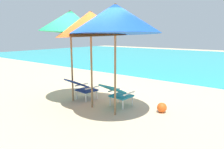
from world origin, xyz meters
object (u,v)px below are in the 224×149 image
object	(u,v)px
beach_umbrella_left	(70,22)
beach_ball	(162,108)
lounge_chair_right	(117,93)
lounge_chair_left	(82,87)
beach_umbrella_center	(91,24)
beach_umbrella_right	(115,19)

from	to	relation	value
beach_umbrella_left	beach_ball	world-z (taller)	beach_umbrella_left
beach_umbrella_left	lounge_chair_right	bearing A→B (deg)	14.09
lounge_chair_left	beach_umbrella_center	bearing A→B (deg)	-22.02
lounge_chair_right	lounge_chair_left	bearing A→B (deg)	-173.31
lounge_chair_right	beach_umbrella_center	world-z (taller)	beach_umbrella_center
beach_umbrella_center	lounge_chair_left	bearing A→B (deg)	157.98
beach_umbrella_right	beach_umbrella_center	bearing A→B (deg)	176.21
lounge_chair_right	beach_ball	size ratio (longest dim) A/B	3.61
lounge_chair_left	beach_ball	size ratio (longest dim) A/B	3.73
beach_umbrella_center	beach_ball	world-z (taller)	beach_umbrella_center
lounge_chair_right	beach_umbrella_left	world-z (taller)	beach_umbrella_left
lounge_chair_right	beach_umbrella_right	xyz separation A→B (m)	(0.28, -0.46, 1.87)
lounge_chair_left	beach_ball	xyz separation A→B (m)	(2.30, 0.54, -0.28)
lounge_chair_right	beach_umbrella_left	distance (m)	2.34
lounge_chair_left	beach_umbrella_right	bearing A→B (deg)	-12.25
beach_umbrella_right	beach_ball	world-z (taller)	beach_umbrella_right
lounge_chair_right	beach_umbrella_left	size ratio (longest dim) A/B	0.34
lounge_chair_left	beach_umbrella_left	world-z (taller)	beach_umbrella_left
lounge_chair_left	beach_umbrella_right	world-z (taller)	beach_umbrella_right
beach_ball	lounge_chair_right	bearing A→B (deg)	-160.28
lounge_chair_left	beach_ball	distance (m)	2.38
lounge_chair_left	beach_umbrella_center	world-z (taller)	beach_umbrella_center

